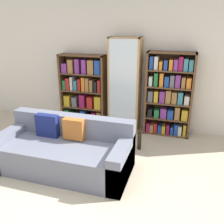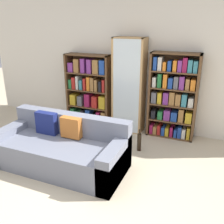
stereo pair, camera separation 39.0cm
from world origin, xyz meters
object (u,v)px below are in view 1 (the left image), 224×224
Objects in this scene: display_cabinet at (125,86)px; bookshelf_right at (169,95)px; couch at (65,152)px; wine_bottle at (139,141)px; bookshelf_left at (84,92)px.

display_cabinet is 1.15× the size of bookshelf_right.
couch reaches higher than wine_bottle.
wine_bottle is (1.38, -0.82, -0.56)m from bookshelf_left.
wine_bottle is at bearing -59.21° from display_cabinet.
couch is at bearing -128.33° from bookshelf_right.
bookshelf_right is 1.11m from wine_bottle.
display_cabinet is (0.50, 1.72, 0.64)m from couch.
couch is at bearing -76.86° from bookshelf_left.
bookshelf_right is 4.04× the size of wine_bottle.
bookshelf_right reaches higher than couch.
bookshelf_right is (0.88, 0.02, -0.12)m from display_cabinet.
couch is 1.34× the size of bookshelf_left.
wine_bottle is at bearing -30.64° from bookshelf_left.
bookshelf_left is at bearing -180.00° from bookshelf_right.
display_cabinet is 1.20m from wine_bottle.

